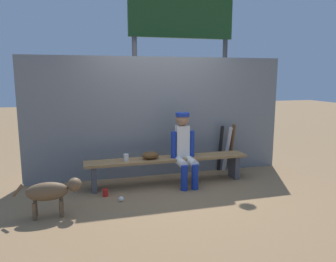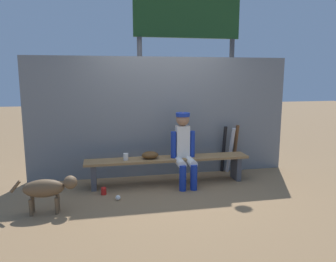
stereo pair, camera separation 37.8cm
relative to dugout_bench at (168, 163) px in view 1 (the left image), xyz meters
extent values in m
plane|color=olive|center=(0.00, 0.00, -0.35)|extent=(30.00, 30.00, 0.00)
cube|color=slate|center=(0.00, 0.52, 0.70)|extent=(4.67, 0.03, 2.11)
cube|color=olive|center=(0.00, 0.00, 0.07)|extent=(2.73, 0.36, 0.04)
cube|color=#4C4C51|center=(-1.21, 0.00, -0.15)|extent=(0.08, 0.29, 0.41)
cube|color=#4C4C51|center=(1.21, 0.00, -0.15)|extent=(0.08, 0.29, 0.41)
cube|color=silver|center=(0.25, 0.00, 0.36)|extent=(0.22, 0.13, 0.53)
sphere|color=#9E7051|center=(0.25, 0.00, 0.73)|extent=(0.22, 0.22, 0.22)
cylinder|color=#193399|center=(0.25, 0.00, 0.81)|extent=(0.23, 0.23, 0.06)
cylinder|color=silver|center=(0.16, -0.19, 0.05)|extent=(0.13, 0.38, 0.13)
cylinder|color=#193399|center=(0.16, -0.38, -0.15)|extent=(0.11, 0.11, 0.41)
cylinder|color=#193399|center=(0.09, -0.02, 0.31)|extent=(0.09, 0.09, 0.45)
cylinder|color=silver|center=(0.34, -0.19, 0.05)|extent=(0.13, 0.38, 0.13)
cylinder|color=#193399|center=(0.34, -0.38, -0.15)|extent=(0.11, 0.11, 0.41)
cylinder|color=#193399|center=(0.41, -0.02, 0.31)|extent=(0.09, 0.09, 0.45)
ellipsoid|color=#593819|center=(-0.30, 0.00, 0.15)|extent=(0.28, 0.20, 0.12)
cylinder|color=black|center=(1.14, 0.43, 0.09)|extent=(0.07, 0.21, 0.88)
cylinder|color=#B7B7BC|center=(1.24, 0.35, 0.08)|extent=(0.11, 0.26, 0.86)
cylinder|color=brown|center=(1.37, 0.43, 0.10)|extent=(0.08, 0.26, 0.90)
sphere|color=white|center=(-0.86, -0.57, -0.32)|extent=(0.07, 0.07, 0.07)
cylinder|color=red|center=(-1.06, -0.30, -0.30)|extent=(0.08, 0.08, 0.11)
cylinder|color=silver|center=(-0.70, -0.01, 0.15)|extent=(0.08, 0.08, 0.11)
cylinder|color=#3F3F42|center=(-0.28, 1.42, 0.91)|extent=(0.10, 0.10, 2.54)
cylinder|color=#3F3F42|center=(1.65, 1.42, 0.91)|extent=(0.10, 0.10, 2.54)
cube|color=#1E471E|center=(0.69, 1.42, 2.66)|extent=(2.18, 0.08, 0.95)
ellipsoid|color=brown|center=(-1.83, -0.83, -0.01)|extent=(0.52, 0.20, 0.24)
sphere|color=brown|center=(-1.49, -0.83, 0.05)|extent=(0.18, 0.18, 0.18)
cylinder|color=brown|center=(-2.17, -0.83, 0.04)|extent=(0.15, 0.04, 0.16)
cylinder|color=brown|center=(-1.67, -0.77, -0.24)|extent=(0.05, 0.05, 0.22)
cylinder|color=brown|center=(-1.67, -0.89, -0.24)|extent=(0.05, 0.05, 0.22)
cylinder|color=brown|center=(-1.99, -0.77, -0.24)|extent=(0.05, 0.05, 0.22)
cylinder|color=brown|center=(-1.99, -0.89, -0.24)|extent=(0.05, 0.05, 0.22)
camera|label=1|loc=(-1.42, -5.05, 1.45)|focal=34.81mm
camera|label=2|loc=(-1.06, -5.14, 1.45)|focal=34.81mm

